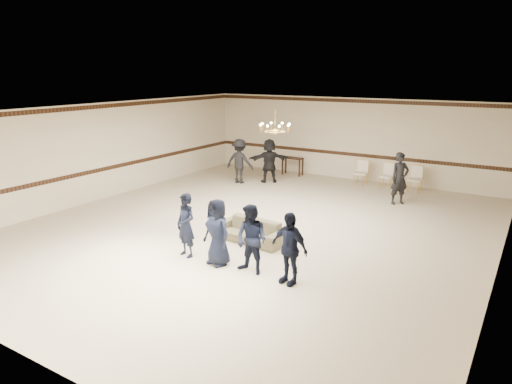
{
  "coord_description": "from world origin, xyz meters",
  "views": [
    {
      "loc": [
        6.44,
        -10.43,
        4.25
      ],
      "look_at": [
        0.3,
        -0.5,
        1.16
      ],
      "focal_mm": 32.57,
      "sensor_mm": 36.0,
      "label": 1
    }
  ],
  "objects_px": {
    "chandelier": "(275,120)",
    "adult_mid": "(269,161)",
    "settee": "(250,231)",
    "boy_c": "(252,240)",
    "banquet_chair_left": "(361,173)",
    "banquet_chair_mid": "(387,176)",
    "banquet_chair_right": "(415,179)",
    "adult_right": "(400,178)",
    "console_table": "(292,166)",
    "boy_a": "(186,225)",
    "boy_d": "(289,248)",
    "boy_b": "(217,232)",
    "adult_left": "(240,161)"
  },
  "relations": [
    {
      "from": "chandelier",
      "to": "adult_mid",
      "type": "distance_m",
      "value": 4.91
    },
    {
      "from": "chandelier",
      "to": "settee",
      "type": "xyz_separation_m",
      "value": [
        0.45,
        -2.01,
        -2.6
      ]
    },
    {
      "from": "boy_c",
      "to": "banquet_chair_left",
      "type": "xyz_separation_m",
      "value": [
        -0.7,
        8.83,
        -0.29
      ]
    },
    {
      "from": "banquet_chair_mid",
      "to": "banquet_chair_right",
      "type": "distance_m",
      "value": 1.0
    },
    {
      "from": "settee",
      "to": "banquet_chair_right",
      "type": "relative_size",
      "value": 2.03
    },
    {
      "from": "chandelier",
      "to": "adult_right",
      "type": "distance_m",
      "value": 4.79
    },
    {
      "from": "console_table",
      "to": "banquet_chair_left",
      "type": "bearing_deg",
      "value": -0.07
    },
    {
      "from": "boy_a",
      "to": "banquet_chair_mid",
      "type": "bearing_deg",
      "value": 89.0
    },
    {
      "from": "banquet_chair_left",
      "to": "banquet_chair_mid",
      "type": "xyz_separation_m",
      "value": [
        1.0,
        0.0,
        0.0
      ]
    },
    {
      "from": "banquet_chair_right",
      "to": "boy_a",
      "type": "bearing_deg",
      "value": -110.02
    },
    {
      "from": "boy_d",
      "to": "banquet_chair_right",
      "type": "relative_size",
      "value": 1.62
    },
    {
      "from": "console_table",
      "to": "adult_right",
      "type": "bearing_deg",
      "value": -18.54
    },
    {
      "from": "boy_b",
      "to": "adult_mid",
      "type": "relative_size",
      "value": 0.89
    },
    {
      "from": "boy_a",
      "to": "boy_c",
      "type": "relative_size",
      "value": 1.0
    },
    {
      "from": "adult_mid",
      "to": "chandelier",
      "type": "bearing_deg",
      "value": 83.5
    },
    {
      "from": "boy_d",
      "to": "boy_b",
      "type": "bearing_deg",
      "value": -167.89
    },
    {
      "from": "boy_d",
      "to": "settee",
      "type": "xyz_separation_m",
      "value": [
        -1.95,
        1.61,
        -0.48
      ]
    },
    {
      "from": "adult_right",
      "to": "chandelier",
      "type": "bearing_deg",
      "value": -176.19
    },
    {
      "from": "boy_d",
      "to": "banquet_chair_left",
      "type": "distance_m",
      "value": 8.98
    },
    {
      "from": "boy_b",
      "to": "adult_left",
      "type": "relative_size",
      "value": 0.89
    },
    {
      "from": "boy_d",
      "to": "banquet_chair_left",
      "type": "bearing_deg",
      "value": 112.37
    },
    {
      "from": "boy_c",
      "to": "console_table",
      "type": "bearing_deg",
      "value": 117.1
    },
    {
      "from": "chandelier",
      "to": "banquet_chair_right",
      "type": "height_order",
      "value": "chandelier"
    },
    {
      "from": "banquet_chair_left",
      "to": "settee",
      "type": "bearing_deg",
      "value": -96.44
    },
    {
      "from": "boy_b",
      "to": "banquet_chair_mid",
      "type": "xyz_separation_m",
      "value": [
        1.2,
        8.83,
        -0.29
      ]
    },
    {
      "from": "chandelier",
      "to": "banquet_chair_left",
      "type": "distance_m",
      "value": 5.79
    },
    {
      "from": "boy_c",
      "to": "banquet_chair_mid",
      "type": "distance_m",
      "value": 8.84
    },
    {
      "from": "boy_a",
      "to": "boy_d",
      "type": "height_order",
      "value": "same"
    },
    {
      "from": "boy_b",
      "to": "boy_c",
      "type": "relative_size",
      "value": 1.0
    },
    {
      "from": "boy_a",
      "to": "banquet_chair_right",
      "type": "distance_m",
      "value": 9.36
    },
    {
      "from": "chandelier",
      "to": "banquet_chair_mid",
      "type": "relative_size",
      "value": 1.0
    },
    {
      "from": "settee",
      "to": "adult_left",
      "type": "relative_size",
      "value": 1.12
    },
    {
      "from": "boy_b",
      "to": "banquet_chair_mid",
      "type": "height_order",
      "value": "boy_b"
    },
    {
      "from": "boy_c",
      "to": "boy_d",
      "type": "height_order",
      "value": "same"
    },
    {
      "from": "boy_d",
      "to": "adult_right",
      "type": "relative_size",
      "value": 0.89
    },
    {
      "from": "adult_right",
      "to": "console_table",
      "type": "distance_m",
      "value": 5.34
    },
    {
      "from": "boy_b",
      "to": "banquet_chair_right",
      "type": "distance_m",
      "value": 9.1
    },
    {
      "from": "boy_c",
      "to": "settee",
      "type": "distance_m",
      "value": 1.98
    },
    {
      "from": "boy_b",
      "to": "boy_c",
      "type": "xyz_separation_m",
      "value": [
        0.9,
        0.0,
        0.0
      ]
    },
    {
      "from": "boy_c",
      "to": "adult_right",
      "type": "xyz_separation_m",
      "value": [
        1.22,
        7.01,
        0.09
      ]
    },
    {
      "from": "boy_b",
      "to": "banquet_chair_left",
      "type": "relative_size",
      "value": 1.62
    },
    {
      "from": "adult_right",
      "to": "banquet_chair_left",
      "type": "distance_m",
      "value": 2.67
    },
    {
      "from": "boy_c",
      "to": "adult_mid",
      "type": "bearing_deg",
      "value": 122.45
    },
    {
      "from": "adult_mid",
      "to": "adult_right",
      "type": "xyz_separation_m",
      "value": [
        5.1,
        -0.4,
        0.0
      ]
    },
    {
      "from": "boy_a",
      "to": "banquet_chair_left",
      "type": "height_order",
      "value": "boy_a"
    },
    {
      "from": "adult_right",
      "to": "boy_b",
      "type": "bearing_deg",
      "value": -154.29
    },
    {
      "from": "adult_left",
      "to": "adult_mid",
      "type": "xyz_separation_m",
      "value": [
        0.9,
        0.7,
        0.0
      ]
    },
    {
      "from": "boy_a",
      "to": "banquet_chair_right",
      "type": "xyz_separation_m",
      "value": [
        3.1,
        8.83,
        -0.29
      ]
    },
    {
      "from": "boy_b",
      "to": "console_table",
      "type": "distance_m",
      "value": 9.46
    },
    {
      "from": "boy_c",
      "to": "banquet_chair_mid",
      "type": "height_order",
      "value": "boy_c"
    }
  ]
}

